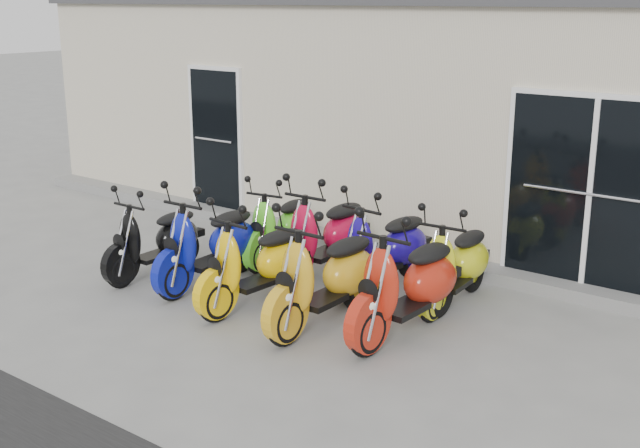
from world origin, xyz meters
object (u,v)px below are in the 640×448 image
at_px(scooter_front_orange_a, 256,251).
at_px(scooter_front_red, 408,270).
at_px(scooter_back_red, 326,223).
at_px(scooter_front_orange_b, 325,263).
at_px(scooter_back_green, 280,217).
at_px(scooter_back_yellow, 456,253).
at_px(scooter_front_black, 154,229).
at_px(scooter_back_blue, 384,236).
at_px(scooter_front_blue, 209,232).

height_order(scooter_front_orange_a, scooter_front_red, scooter_front_red).
xyz_separation_m(scooter_front_red, scooter_back_red, (-1.74, 0.96, -0.03)).
distance_m(scooter_front_orange_b, scooter_back_green, 2.20).
relative_size(scooter_back_red, scooter_back_yellow, 1.08).
bearing_deg(scooter_front_orange_a, scooter_back_red, 94.38).
xyz_separation_m(scooter_back_green, scooter_back_yellow, (2.54, -0.03, 0.02)).
distance_m(scooter_front_orange_b, scooter_back_yellow, 1.54).
height_order(scooter_front_black, scooter_front_red, scooter_front_red).
height_order(scooter_back_red, scooter_back_blue, scooter_back_red).
bearing_deg(scooter_back_blue, scooter_front_orange_a, -114.77).
bearing_deg(scooter_back_blue, scooter_front_blue, -139.42).
distance_m(scooter_front_red, scooter_back_red, 1.98).
bearing_deg(scooter_front_black, scooter_front_blue, 11.02).
relative_size(scooter_front_blue, scooter_back_yellow, 1.07).
height_order(scooter_front_orange_b, scooter_back_red, scooter_front_orange_b).
height_order(scooter_front_orange_a, scooter_front_orange_b, scooter_front_orange_b).
distance_m(scooter_front_blue, scooter_front_red, 2.62).
xyz_separation_m(scooter_front_black, scooter_front_orange_a, (1.66, -0.02, 0.05)).
bearing_deg(scooter_front_orange_b, scooter_front_red, 20.45).
xyz_separation_m(scooter_front_blue, scooter_back_red, (0.88, 1.10, 0.01)).
bearing_deg(scooter_back_red, scooter_back_blue, 1.27).
bearing_deg(scooter_front_black, scooter_back_blue, 27.09).
xyz_separation_m(scooter_front_blue, scooter_back_blue, (1.69, 1.13, -0.02)).
relative_size(scooter_front_orange_b, scooter_back_red, 1.03).
bearing_deg(scooter_back_yellow, scooter_back_red, 178.78).
xyz_separation_m(scooter_front_orange_b, scooter_back_green, (-1.74, 1.35, -0.09)).
distance_m(scooter_front_black, scooter_back_green, 1.60).
bearing_deg(scooter_back_yellow, scooter_front_blue, -159.49).
bearing_deg(scooter_front_black, scooter_front_orange_a, -1.09).
distance_m(scooter_front_blue, scooter_back_red, 1.41).
bearing_deg(scooter_front_red, scooter_front_black, -172.22).
bearing_deg(scooter_back_yellow, scooter_front_red, -93.13).
bearing_deg(scooter_back_green, scooter_front_black, -130.74).
bearing_deg(scooter_back_green, scooter_front_orange_b, -46.46).
bearing_deg(scooter_front_red, scooter_back_yellow, 93.23).
distance_m(scooter_back_red, scooter_back_yellow, 1.73).
xyz_separation_m(scooter_front_orange_b, scooter_front_red, (0.80, 0.29, 0.01)).
height_order(scooter_front_orange_b, scooter_front_red, scooter_front_red).
distance_m(scooter_front_orange_a, scooter_back_yellow, 2.18).
bearing_deg(scooter_back_yellow, scooter_front_black, -162.19).
xyz_separation_m(scooter_back_red, scooter_back_yellow, (1.73, 0.07, -0.05)).
relative_size(scooter_front_blue, scooter_back_green, 1.11).
bearing_deg(scooter_front_red, scooter_front_orange_a, -166.94).
bearing_deg(scooter_front_red, scooter_back_red, 153.93).
bearing_deg(scooter_back_yellow, scooter_front_orange_b, -124.64).
bearing_deg(scooter_back_blue, scooter_front_orange_b, -77.77).
relative_size(scooter_front_black, scooter_front_orange_b, 0.86).
distance_m(scooter_front_red, scooter_back_blue, 1.36).
xyz_separation_m(scooter_front_red, scooter_back_blue, (-0.93, 0.99, -0.06)).
distance_m(scooter_front_red, scooter_back_green, 2.76).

